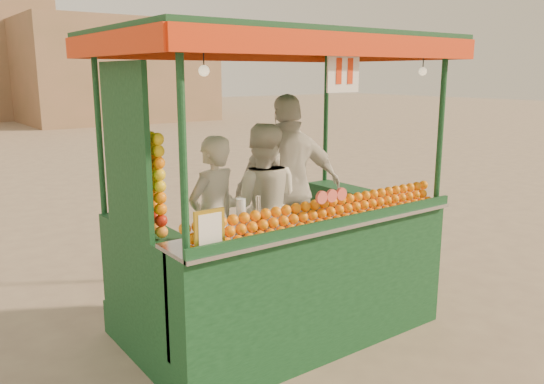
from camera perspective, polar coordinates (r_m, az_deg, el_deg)
ground at (r=5.61m, az=5.49°, el=-13.15°), size 90.00×90.00×0.00m
building_right at (r=29.65m, az=-16.04°, el=12.01°), size 9.00×6.00×5.00m
juice_cart at (r=5.01m, az=0.49°, el=-5.34°), size 3.02×1.95×2.74m
vendor_left at (r=5.06m, az=-6.16°, el=-2.85°), size 0.64×0.51×1.54m
vendor_middle at (r=5.33m, az=-1.05°, el=-1.54°), size 1.00×0.97×1.63m
vendor_right at (r=5.54m, az=1.80°, el=0.40°), size 1.20×0.80×1.89m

